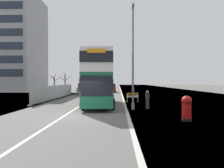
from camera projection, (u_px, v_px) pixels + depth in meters
ground at (92, 117)px, 13.65m from camera, size 140.00×280.00×0.10m
double_decker_bus at (100, 79)px, 19.86m from camera, size 3.10×10.26×5.11m
lamppost_foreground at (133, 60)px, 17.05m from camera, size 0.29×0.70×9.09m
red_pillar_postbox at (187, 107)px, 11.99m from camera, size 0.61×0.61×1.55m
roadworks_barrier at (133, 96)px, 23.04m from camera, size 1.51×0.82×1.09m
construction_site_fence at (57, 92)px, 27.84m from camera, size 0.44×17.20×1.94m
car_oncoming_near at (84, 89)px, 36.52m from camera, size 2.09×4.04×2.10m
car_receding_mid at (112, 88)px, 43.73m from camera, size 1.94×3.95×1.97m
bare_tree_far_verge_near at (65, 81)px, 58.72m from camera, size 3.30×2.20×5.44m
bare_tree_far_verge_mid at (55, 82)px, 56.15m from camera, size 2.96×2.65×4.70m
pedestrian_at_kerb at (147, 100)px, 17.49m from camera, size 0.34×0.34×1.61m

